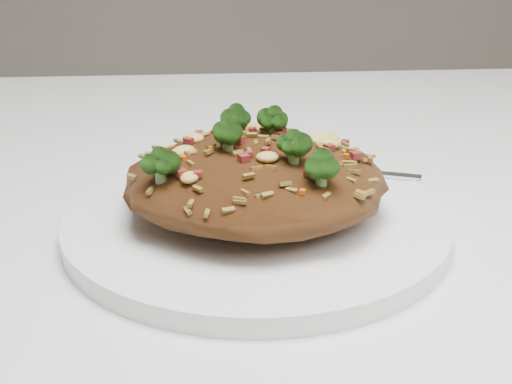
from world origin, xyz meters
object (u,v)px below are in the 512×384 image
(fried_rice, at_px, (256,170))
(fork, at_px, (326,169))
(plate, at_px, (256,221))
(dining_table, at_px, (235,298))

(fried_rice, relative_size, fork, 1.11)
(plate, xyz_separation_m, fork, (0.06, 0.07, 0.01))
(dining_table, distance_m, fork, 0.13)
(plate, distance_m, fried_rice, 0.04)
(dining_table, distance_m, fried_rice, 0.15)
(dining_table, xyz_separation_m, plate, (0.01, -0.06, 0.10))
(fried_rice, bearing_deg, fork, 50.21)
(fried_rice, xyz_separation_m, fork, (0.06, 0.07, -0.03))
(fork, bearing_deg, fried_rice, -110.71)
(fried_rice, height_order, fork, fried_rice)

